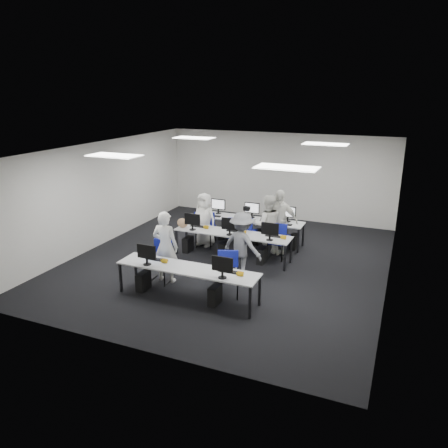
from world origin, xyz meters
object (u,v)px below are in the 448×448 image
at_px(chair_1, 228,282).
at_px(chair_6, 247,238).
at_px(student_1, 267,225).
at_px(chair_5, 205,233).
at_px(desk_front, 187,270).
at_px(chair_0, 160,269).
at_px(desk_mid, 232,234).
at_px(chair_7, 281,243).
at_px(student_2, 204,220).
at_px(chair_2, 205,236).
at_px(student_3, 278,221).
at_px(chair_3, 235,241).
at_px(chair_4, 277,248).
at_px(student_0, 165,247).
at_px(photographer, 242,245).

xyz_separation_m(chair_1, chair_6, (-0.62, 2.96, -0.00)).
xyz_separation_m(chair_6, student_1, (0.64, -0.14, 0.53)).
bearing_deg(chair_5, desk_front, -61.19).
bearing_deg(chair_0, desk_mid, 58.14).
relative_size(chair_1, chair_6, 1.00).
bearing_deg(chair_7, student_2, -174.90).
height_order(desk_front, student_1, student_1).
bearing_deg(chair_2, student_3, -0.58).
bearing_deg(student_1, chair_3, -10.62).
bearing_deg(chair_6, chair_0, -111.35).
bearing_deg(desk_mid, chair_4, 24.24).
distance_m(chair_7, student_2, 2.31).
relative_size(chair_0, chair_3, 1.06).
relative_size(chair_2, chair_3, 1.05).
height_order(chair_2, student_0, student_0).
distance_m(chair_2, chair_3, 0.96).
bearing_deg(desk_front, chair_7, 72.41).
distance_m(chair_3, student_1, 1.05).
xyz_separation_m(chair_7, student_3, (-0.10, 0.06, 0.61)).
bearing_deg(student_0, chair_4, -132.92).
bearing_deg(student_0, chair_3, -110.97).
distance_m(chair_7, student_3, 0.62).
bearing_deg(chair_2, chair_4, -12.55).
distance_m(student_1, photographer, 1.76).
bearing_deg(chair_3, student_1, -4.29).
distance_m(chair_5, student_0, 2.90).
relative_size(chair_6, student_2, 0.63).
distance_m(chair_0, chair_7, 3.62).
bearing_deg(chair_3, student_2, 156.39).
height_order(chair_2, student_2, student_2).
distance_m(chair_1, student_2, 3.35).
relative_size(desk_front, chair_4, 3.52).
bearing_deg(chair_4, student_1, 146.45).
bearing_deg(student_0, student_2, -88.53).
xyz_separation_m(desk_mid, student_3, (1.00, 0.94, 0.22)).
xyz_separation_m(chair_1, photographer, (-0.07, 1.06, 0.51)).
distance_m(desk_mid, chair_2, 1.30).
xyz_separation_m(chair_4, photographer, (-0.45, -1.52, 0.53)).
height_order(chair_1, student_1, student_1).
bearing_deg(chair_0, photographer, 25.87).
height_order(chair_2, photographer, photographer).
height_order(chair_3, student_3, student_3).
relative_size(desk_front, student_1, 1.91).
distance_m(chair_2, chair_5, 0.31).
bearing_deg(student_0, chair_0, 32.60).
bearing_deg(chair_1, chair_5, 102.71).
distance_m(desk_front, desk_mid, 2.60).
xyz_separation_m(student_2, photographer, (1.80, -1.68, 0.03)).
bearing_deg(desk_mid, chair_6, 82.88).
relative_size(student_3, photographer, 1.10).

